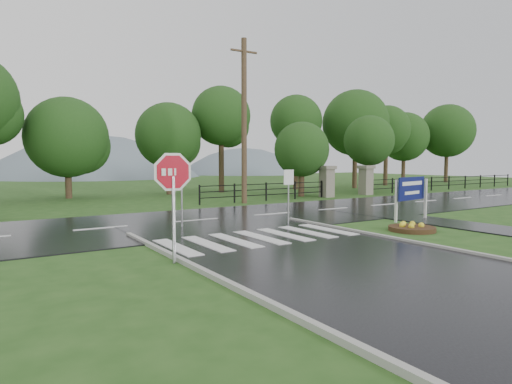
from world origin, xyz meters
TOP-DOWN VIEW (x-y plane):
  - ground at (0.00, 0.00)m, footprint 120.00×120.00m
  - main_road at (0.00, 10.00)m, footprint 90.00×8.00m
  - walkway at (8.50, 4.00)m, footprint 2.20×11.00m
  - crosswalk at (0.00, 5.00)m, footprint 6.50×2.80m
  - pillar_west at (13.00, 16.00)m, footprint 1.00×1.00m
  - pillar_east at (17.00, 16.00)m, footprint 1.00×1.00m
  - fence_west at (7.75, 16.00)m, footprint 9.58×0.08m
  - fence_east at (27.75, 16.00)m, footprint 20.58×0.08m
  - hills at (3.49, 65.00)m, footprint 102.00×48.00m
  - treeline at (1.00, 24.00)m, footprint 83.20×5.20m
  - stop_sign at (-3.73, 3.37)m, footprint 1.34×0.14m
  - estate_billboard at (7.94, 5.05)m, footprint 2.16×0.42m
  - flower_bed at (5.64, 3.26)m, footprint 1.70×1.70m
  - reg_sign_small at (2.73, 7.03)m, footprint 0.50×0.06m
  - reg_sign_round at (-1.23, 8.71)m, footprint 0.55×0.08m
  - utility_pole_east at (5.78, 15.50)m, footprint 1.77×0.33m
  - entrance_tree_left at (11.89, 17.50)m, footprint 3.98×3.98m
  - entrance_tree_right at (18.90, 17.50)m, footprint 4.06×4.06m

SIDE VIEW (x-z plane):
  - hills at x=3.49m, z-range -39.54..8.46m
  - ground at x=0.00m, z-range 0.00..0.00m
  - main_road at x=0.00m, z-range -0.02..0.02m
  - walkway at x=8.50m, z-range -0.02..0.02m
  - treeline at x=1.00m, z-range -5.00..5.00m
  - crosswalk at x=0.00m, z-range 0.05..0.07m
  - flower_bed at x=5.64m, z-range -0.04..0.30m
  - fence_west at x=7.75m, z-range 0.12..1.32m
  - fence_east at x=27.75m, z-range 0.14..1.34m
  - pillar_west at x=13.00m, z-range 0.06..2.30m
  - pillar_east at x=17.00m, z-range 0.06..2.30m
  - estate_billboard at x=7.94m, z-range 0.36..2.27m
  - reg_sign_round at x=-1.23m, z-range 0.30..2.67m
  - reg_sign_small at x=2.73m, z-range 0.46..2.72m
  - stop_sign at x=-3.73m, z-range 0.57..3.58m
  - entrance_tree_left at x=11.89m, z-range 0.70..6.12m
  - entrance_tree_right at x=18.90m, z-range 1.07..7.34m
  - utility_pole_east at x=5.78m, z-range 0.08..10.00m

